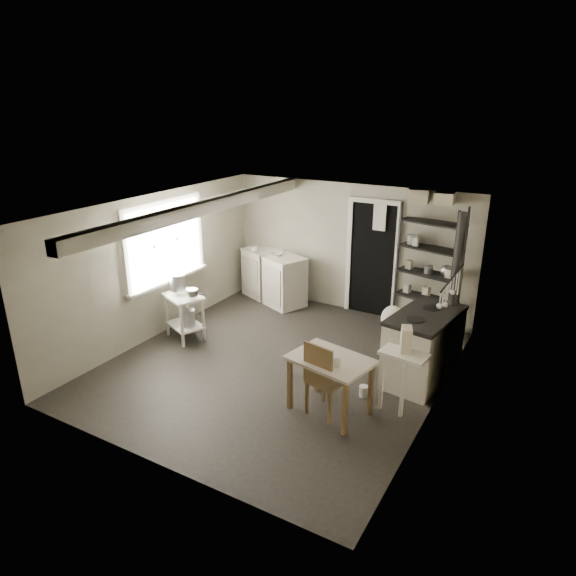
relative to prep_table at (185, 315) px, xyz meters
The scene contains 31 objects.
floor 1.80m from the prep_table, ahead, with size 5.00×5.00×0.00m, color black.
ceiling 2.59m from the prep_table, ahead, with size 5.00×5.00×0.00m, color silver.
wall_back 3.12m from the prep_table, 54.60° to the left, with size 4.50×0.02×2.30m, color #A49F8B.
wall_front 3.17m from the prep_table, 55.28° to the right, with size 4.50×0.02×2.30m, color #A49F8B.
wall_left 0.90m from the prep_table, behind, with size 0.02×5.00×2.30m, color #A49F8B.
wall_right 4.07m from the prep_table, ahead, with size 0.02×5.00×2.30m, color #A49F8B.
window 1.21m from the prep_table, 160.11° to the left, with size 0.12×1.76×1.28m, color white, non-canonical shape.
doorway 3.34m from the prep_table, 47.89° to the left, with size 0.96×0.10×2.08m, color white, non-canonical shape.
ceiling_beam 1.88m from the prep_table, ahead, with size 0.18×5.00×0.18m, color white, non-canonical shape.
wallpaper_panel 4.06m from the prep_table, ahead, with size 0.01×5.00×2.30m, color beige, non-canonical shape.
utensil_rail 4.15m from the prep_table, ahead, with size 0.06×1.20×0.44m, color #ADADAF, non-canonical shape.
prep_table is the anchor object (origin of this frame).
stockpot 0.55m from the prep_table, behind, with size 0.24×0.24×0.26m, color #ADADAF.
saucepan 0.51m from the prep_table, 13.36° to the right, with size 0.19×0.19×0.11m, color #ADADAF.
bucket 0.09m from the prep_table, 21.55° to the right, with size 0.24×0.24×0.26m, color #ADADAF.
base_cabinets 2.18m from the prep_table, 80.43° to the left, with size 1.42×0.61×0.93m, color beige, non-canonical shape.
mixing_bowl 2.20m from the prep_table, 76.54° to the left, with size 0.30×0.30×0.07m, color silver.
counter_cup 2.15m from the prep_table, 90.19° to the left, with size 0.13×0.13×0.10m, color silver.
shelf_rack 3.99m from the prep_table, 35.08° to the left, with size 1.00×0.39×2.12m, color black, non-canonical shape.
shelf_jar 3.88m from the prep_table, 37.19° to the left, with size 0.09×0.09×0.19m, color silver.
storage_box_a 4.08m from the prep_table, 37.33° to the left, with size 0.32×0.28×0.22m, color beige.
storage_box_b 4.39m from the prep_table, 34.73° to the left, with size 0.29×0.27×0.19m, color beige.
stove 3.73m from the prep_table, ahead, with size 0.69×1.24×0.98m, color beige, non-canonical shape.
stovepipe 4.22m from the prep_table, 15.72° to the left, with size 0.11×0.11×1.41m, color black, non-canonical shape.
side_ledge 3.73m from the prep_table, ahead, with size 0.56×0.30×0.86m, color white, non-canonical shape.
oats_box 3.76m from the prep_table, ahead, with size 0.12×0.20×0.30m, color beige.
work_table 3.00m from the prep_table, 14.03° to the right, with size 0.96×0.67×0.73m, color beige, non-canonical shape.
table_cup 3.21m from the prep_table, 16.06° to the right, with size 0.10×0.10×0.10m, color silver.
chair 3.00m from the prep_table, 15.00° to the right, with size 0.41×0.43×0.99m, color brown, non-canonical shape.
flour_sack 3.39m from the prep_table, 33.32° to the left, with size 0.39×0.33×0.47m, color silver.
floor_crock 3.18m from the prep_table, ahead, with size 0.12×0.12×0.15m, color silver.
Camera 1 is at (3.43, -5.69, 3.65)m, focal length 32.00 mm.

